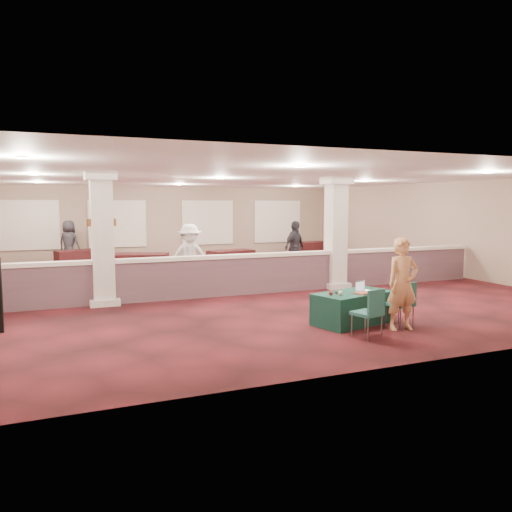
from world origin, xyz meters
name	(u,v)px	position (x,y,z in m)	size (l,w,h in m)	color
ground	(221,286)	(0.00, 0.00, 0.00)	(16.00, 16.00, 0.00)	#4F1319
wall_back	(164,223)	(0.00, 8.00, 1.60)	(16.00, 0.04, 3.20)	gray
wall_front	(393,261)	(0.00, -8.00, 1.60)	(16.00, 0.04, 3.20)	gray
wall_right	(435,228)	(8.00, 0.00, 1.60)	(0.04, 16.00, 3.20)	gray
ceiling	(221,178)	(0.00, 0.00, 3.20)	(16.00, 16.00, 0.02)	white
partition_wall	(239,274)	(0.00, -1.50, 0.57)	(15.60, 0.28, 1.10)	#543941
column_left	(102,237)	(-3.50, -1.50, 1.64)	(0.72, 0.72, 3.20)	silver
column_right	(336,232)	(3.00, -1.50, 1.64)	(0.72, 0.72, 3.20)	silver
sconce_left	(89,223)	(-3.78, -1.50, 2.00)	(0.12, 0.12, 0.18)	brown
sconce_right	(114,222)	(-3.22, -1.50, 2.00)	(0.12, 0.12, 0.18)	brown
near_table	(353,308)	(1.03, -5.43, 0.32)	(1.68, 0.84, 0.64)	#0E342E
conf_chair_main	(403,300)	(1.79, -6.06, 0.53)	(0.53, 0.53, 0.90)	#1B5050
conf_chair_side	(371,309)	(0.68, -6.54, 0.54)	(0.56, 0.57, 0.92)	#1B5050
woman	(402,284)	(1.63, -6.22, 0.90)	(0.64, 0.43, 1.79)	#E8A165
far_table_front_left	(134,277)	(-2.50, 0.41, 0.36)	(1.78, 0.89, 0.72)	black
far_table_front_center	(139,265)	(-1.94, 3.00, 0.39)	(1.91, 0.96, 0.77)	black
far_table_front_right	(363,264)	(5.18, 0.30, 0.38)	(1.90, 0.95, 0.77)	black
far_table_back_left	(78,258)	(-3.70, 6.50, 0.33)	(1.63, 0.81, 0.66)	black
far_table_back_center	(231,259)	(1.67, 3.88, 0.34)	(1.70, 0.85, 0.69)	black
far_table_back_right	(310,249)	(6.50, 6.50, 0.34)	(1.70, 0.85, 0.69)	black
attendee_b	(190,256)	(-0.96, 0.00, 0.93)	(1.19, 0.55, 1.86)	silver
attendee_c	(295,248)	(3.19, 1.50, 0.93)	(1.09, 0.52, 1.86)	black
attendee_d	(69,243)	(-4.00, 7.00, 0.90)	(0.89, 0.48, 1.80)	black
laptop_base	(364,291)	(1.30, -5.40, 0.65)	(0.29, 0.20, 0.02)	#BBBBBF
laptop_screen	(360,285)	(1.27, -5.31, 0.76)	(0.29, 0.01, 0.19)	#BBBBBF
screen_glow	(360,286)	(1.28, -5.31, 0.74)	(0.26, 0.00, 0.17)	#D2DFFC
knitting	(363,293)	(1.14, -5.63, 0.66)	(0.35, 0.26, 0.03)	#BD411E
yarn_cream	(340,293)	(0.59, -5.65, 0.69)	(0.10, 0.10, 0.10)	beige
yarn_red	(331,293)	(0.43, -5.56, 0.69)	(0.09, 0.09, 0.09)	maroon
yarn_grey	(336,291)	(0.62, -5.44, 0.69)	(0.09, 0.09, 0.09)	#535258
scissors	(381,291)	(1.65, -5.52, 0.65)	(0.11, 0.03, 0.01)	red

